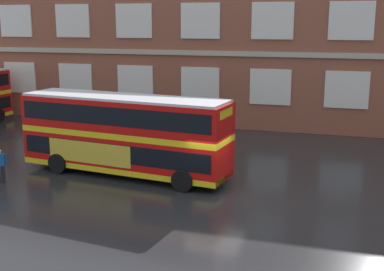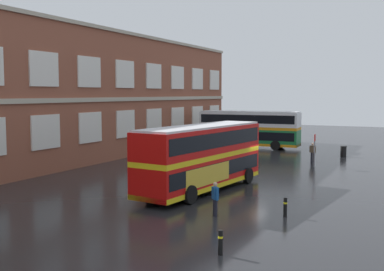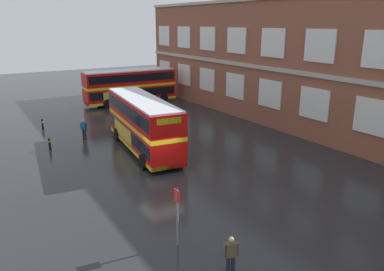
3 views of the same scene
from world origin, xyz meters
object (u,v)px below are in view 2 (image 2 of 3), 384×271
at_px(safety_bollard_west, 285,207).
at_px(safety_bollard_east, 220,242).
at_px(bus_stand_flag, 315,147).
at_px(station_litter_bin, 343,151).
at_px(waiting_passenger, 313,151).
at_px(double_decker_middle, 202,157).
at_px(double_decker_far, 249,128).
at_px(second_passenger, 215,197).

xyz_separation_m(safety_bollard_west, safety_bollard_east, (-6.53, 0.71, 0.00)).
bearing_deg(bus_stand_flag, station_litter_bin, -8.45).
xyz_separation_m(waiting_passenger, station_litter_bin, (4.89, -1.90, -0.41)).
xyz_separation_m(double_decker_middle, safety_bollard_west, (-3.78, -6.25, -1.66)).
bearing_deg(safety_bollard_west, double_decker_far, 22.57).
distance_m(double_decker_far, safety_bollard_west, 29.97).
xyz_separation_m(double_decker_middle, double_decker_far, (23.86, 5.24, 0.00)).
xyz_separation_m(bus_stand_flag, station_litter_bin, (7.77, -1.15, -1.12)).
height_order(double_decker_far, bus_stand_flag, double_decker_far).
height_order(second_passenger, safety_bollard_west, second_passenger).
xyz_separation_m(double_decker_far, waiting_passenger, (-8.17, -8.72, -1.22)).
xyz_separation_m(bus_stand_flag, safety_bollard_east, (-23.10, -1.31, -1.14)).
height_order(double_decker_middle, station_litter_bin, double_decker_middle).
bearing_deg(double_decker_far, waiting_passenger, -133.14).
distance_m(double_decker_far, bus_stand_flag, 14.57).
relative_size(station_litter_bin, safety_bollard_east, 1.08).
bearing_deg(safety_bollard_east, station_litter_bin, 0.29).
height_order(station_litter_bin, safety_bollard_east, station_litter_bin).
distance_m(double_decker_middle, second_passenger, 6.19).
distance_m(bus_stand_flag, safety_bollard_east, 23.17).
distance_m(waiting_passenger, safety_bollard_east, 26.07).
bearing_deg(bus_stand_flag, safety_bollard_east, -176.76).
distance_m(double_decker_middle, safety_bollard_east, 11.82).
xyz_separation_m(double_decker_middle, waiting_passenger, (15.68, -3.49, -1.22)).
xyz_separation_m(second_passenger, bus_stand_flag, (17.99, -1.10, 0.70)).
height_order(waiting_passenger, safety_bollard_east, waiting_passenger).
bearing_deg(waiting_passenger, double_decker_far, 46.86).
bearing_deg(double_decker_far, bus_stand_flag, -139.43).
xyz_separation_m(double_decker_far, safety_bollard_east, (-34.16, -10.78, -1.66)).
xyz_separation_m(double_decker_far, second_passenger, (-29.05, -8.37, -1.22)).
distance_m(double_decker_middle, waiting_passenger, 16.11).
bearing_deg(waiting_passenger, bus_stand_flag, -165.48).
height_order(station_litter_bin, safety_bollard_west, station_litter_bin).
bearing_deg(safety_bollard_east, double_decker_middle, 28.27).
relative_size(double_decker_far, second_passenger, 6.52).
relative_size(double_decker_far, safety_bollard_east, 11.68).
relative_size(double_decker_far, station_litter_bin, 10.77).
distance_m(double_decker_far, station_litter_bin, 11.24).
height_order(waiting_passenger, station_litter_bin, waiting_passenger).
height_order(waiting_passenger, second_passenger, same).
relative_size(second_passenger, station_litter_bin, 1.65).
height_order(bus_stand_flag, safety_bollard_east, bus_stand_flag).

